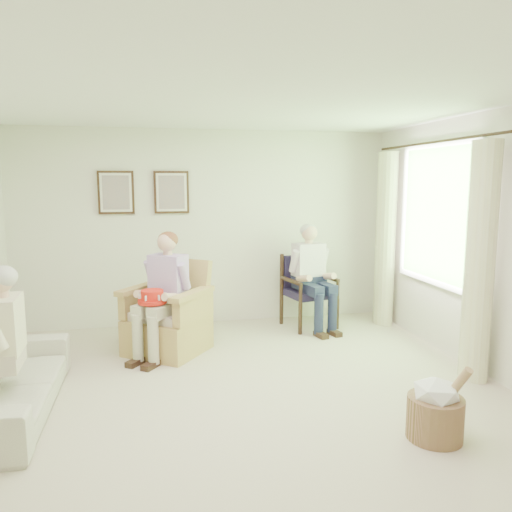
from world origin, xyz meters
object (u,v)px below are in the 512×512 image
person_dark (311,269)px  sofa (6,381)px  wood_armchair (307,288)px  person_wicker (167,286)px  red_hat (152,298)px  wicker_armchair (167,323)px  hatbox (436,408)px

person_dark → sofa: bearing=-163.4°
wood_armchair → sofa: size_ratio=0.49×
wood_armchair → sofa: bearing=-161.3°
sofa → person_dark: 3.76m
person_wicker → wood_armchair: bearing=60.4°
wood_armchair → person_dark: size_ratio=0.69×
wood_armchair → red_hat: wood_armchair is taller
wicker_armchair → person_dark: bearing=52.5°
sofa → red_hat: bearing=-50.7°
red_hat → wood_armchair: bearing=25.6°
sofa → hatbox: hatbox is taller
wood_armchair → sofa: (-3.25, -1.97, -0.23)m
sofa → person_wicker: bearing=-50.0°
wood_armchair → wicker_armchair: bearing=-172.6°
wicker_armchair → person_wicker: 0.48m
wicker_armchair → wood_armchair: wicker_armchair is taller
wood_armchair → hatbox: (0.02, -3.09, -0.27)m
wood_armchair → sofa: wood_armchair is taller
person_wicker → red_hat: size_ratio=4.42×
wood_armchair → sofa: 3.81m
wood_armchair → red_hat: size_ratio=3.06×
red_hat → hatbox: red_hat is taller
wicker_armchair → hatbox: (1.90, -2.41, -0.09)m
red_hat → sofa: bearing=-140.7°
wood_armchair → person_dark: 0.32m
person_wicker → person_dark: 1.99m
red_hat → hatbox: (2.06, -2.12, -0.46)m
red_hat → hatbox: 2.99m
person_wicker → sofa: bearing=-103.2°
wicker_armchair → sofa: 1.88m
wood_armchair → hatbox: bearing=-102.1°
wood_armchair → person_dark: bearing=-102.5°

